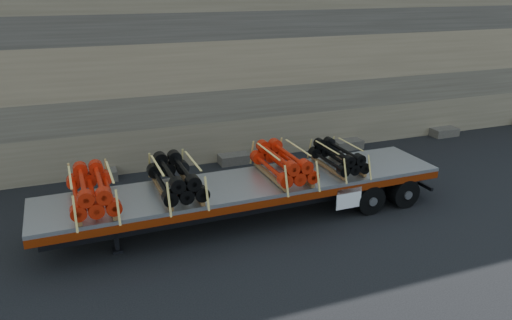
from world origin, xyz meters
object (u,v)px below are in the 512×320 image
Objects in this scene: trailer at (248,201)px; bundle_midfront at (176,179)px; bundle_midrear at (283,164)px; bundle_front at (92,191)px; bundle_rear at (338,158)px.

bundle_midfront reaches higher than trailer.
bundle_midrear is at bearing -0.00° from bundle_midfront.
bundle_midfront is (-2.06, -0.03, 1.01)m from trailer.
bundle_front is 1.01× the size of bundle_midrear.
trailer is 5.91× the size of bundle_rear.
trailer is 3.12m from bundle_rear.
bundle_midfront is 1.01× the size of bundle_midrear.
bundle_front reaches higher than trailer.
bundle_front is at bearing -180.00° from bundle_midfront.
trailer is 5.04× the size of bundle_front.
bundle_rear is (1.86, 0.03, -0.06)m from bundle_midrear.
bundle_rear reaches higher than trailer.
trailer is at bearing -0.00° from bundle_front.
trailer is 4.36m from bundle_front.
trailer is 2.30m from bundle_midfront.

